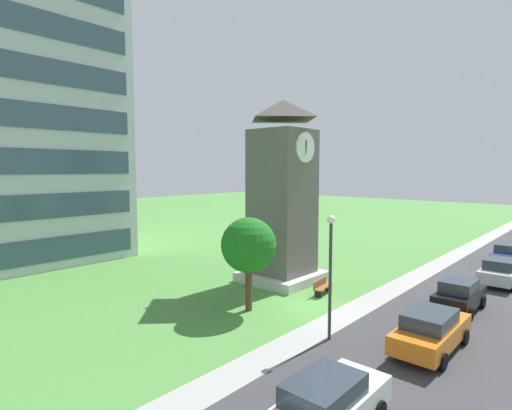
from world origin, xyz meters
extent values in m
plane|color=#4C893D|center=(0.00, 0.00, 0.00)|extent=(160.00, 160.00, 0.00)
cube|color=#38383A|center=(0.00, -6.61, 0.00)|extent=(120.00, 7.20, 0.01)
cube|color=#9E9E99|center=(0.00, -2.21, 0.00)|extent=(120.00, 1.60, 0.01)
cube|color=#384C60|center=(-8.28, 18.28, 1.60)|extent=(16.92, 0.10, 1.80)
cube|color=#384C60|center=(-8.28, 18.28, 4.80)|extent=(16.92, 0.10, 1.80)
cube|color=#384C60|center=(-8.28, 18.28, 8.00)|extent=(16.92, 0.10, 1.80)
cube|color=#384C60|center=(-8.28, 18.28, 11.20)|extent=(16.92, 0.10, 1.80)
cube|color=#384C60|center=(-8.28, 18.28, 14.40)|extent=(16.92, 0.10, 1.80)
cube|color=#384C60|center=(-8.28, 18.28, 17.60)|extent=(16.92, 0.10, 1.80)
cube|color=#605B56|center=(2.98, 4.18, 5.01)|extent=(3.45, 3.45, 10.02)
cube|color=beige|center=(2.98, 4.18, 0.30)|extent=(4.66, 4.66, 0.60)
pyramid|color=#4D4945|center=(2.98, 4.18, 11.30)|extent=(3.80, 3.80, 1.28)
cylinder|color=white|center=(2.98, 2.40, 8.82)|extent=(1.90, 0.12, 1.90)
cylinder|color=white|center=(4.77, 4.18, 8.82)|extent=(0.12, 1.90, 1.90)
cube|color=black|center=(2.98, 2.33, 8.99)|extent=(0.08, 0.04, 0.57)
cube|color=black|center=(2.98, 2.32, 8.82)|extent=(0.06, 0.05, 0.86)
cube|color=brown|center=(2.22, 0.46, 0.45)|extent=(1.85, 0.73, 0.06)
cube|color=brown|center=(2.19, 0.68, 0.68)|extent=(1.79, 0.30, 0.40)
cube|color=black|center=(1.51, 0.36, 0.23)|extent=(0.14, 0.44, 0.45)
cube|color=black|center=(2.94, 0.56, 0.23)|extent=(0.14, 0.44, 0.45)
cylinder|color=#333338|center=(-3.09, -3.18, 2.57)|extent=(0.14, 0.14, 5.14)
sphere|color=#F2EFCC|center=(-3.09, -3.18, 5.32)|extent=(0.36, 0.36, 0.36)
cylinder|color=#513823|center=(-2.72, 1.97, 1.24)|extent=(0.36, 0.36, 2.49)
sphere|color=#1A691B|center=(-2.72, 1.97, 3.51)|extent=(2.91, 2.91, 2.91)
cube|color=silver|center=(-8.62, -6.49, 0.71)|extent=(4.64, 1.76, 0.76)
cube|color=#2D3842|center=(-8.85, -6.49, 1.39)|extent=(2.32, 1.55, 0.60)
cylinder|color=black|center=(-7.18, -5.63, 0.33)|extent=(0.66, 0.22, 0.66)
cube|color=orange|center=(-1.18, -6.86, 0.71)|extent=(4.78, 1.86, 0.76)
cube|color=#2D3842|center=(-1.42, -6.86, 1.39)|extent=(2.39, 1.64, 0.60)
cylinder|color=black|center=(0.30, -5.95, 0.33)|extent=(0.66, 0.22, 0.66)
cylinder|color=black|center=(0.30, -7.78, 0.33)|extent=(0.66, 0.22, 0.66)
cylinder|color=black|center=(-2.66, -5.95, 0.33)|extent=(0.66, 0.22, 0.66)
cylinder|color=black|center=(-2.67, -7.78, 0.33)|extent=(0.66, 0.22, 0.66)
cube|color=black|center=(4.64, -6.39, 0.71)|extent=(4.04, 1.72, 0.76)
cube|color=#2D3842|center=(4.44, -6.39, 1.39)|extent=(2.02, 1.52, 0.60)
cylinder|color=black|center=(5.89, -5.55, 0.33)|extent=(0.66, 0.22, 0.66)
cylinder|color=black|center=(5.89, -7.24, 0.33)|extent=(0.66, 0.22, 0.66)
cylinder|color=black|center=(3.39, -5.55, 0.33)|extent=(0.66, 0.22, 0.66)
cylinder|color=black|center=(3.38, -7.24, 0.33)|extent=(0.66, 0.22, 0.66)
cube|color=silver|center=(11.79, -6.98, 0.71)|extent=(4.50, 1.87, 0.76)
cube|color=#2D3842|center=(11.56, -6.98, 1.39)|extent=(2.25, 1.65, 0.60)
cylinder|color=black|center=(13.18, -6.06, 0.33)|extent=(0.66, 0.22, 0.66)
cylinder|color=black|center=(10.39, -6.06, 0.33)|extent=(0.66, 0.22, 0.66)
cube|color=#23389E|center=(18.40, -6.31, 0.71)|extent=(4.69, 1.79, 0.76)
cube|color=#2D3842|center=(18.17, -6.31, 1.39)|extent=(2.35, 1.57, 0.60)
cylinder|color=black|center=(19.86, -5.43, 0.33)|extent=(0.66, 0.22, 0.66)
cylinder|color=black|center=(16.95, -5.43, 0.33)|extent=(0.66, 0.22, 0.66)
camera|label=1|loc=(-18.08, -12.16, 7.46)|focal=28.36mm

